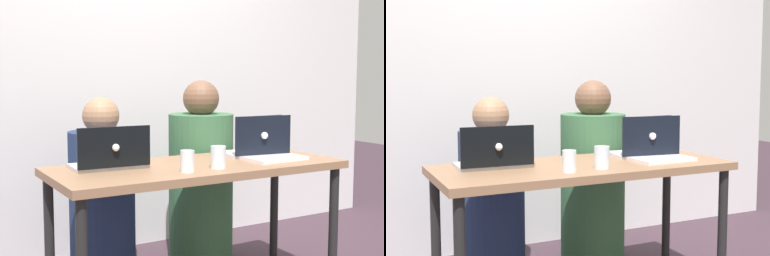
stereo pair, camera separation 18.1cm
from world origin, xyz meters
The scene contains 9 objects.
back_wall centered at (0.00, 1.11, 1.32)m, with size 4.50×0.10×2.65m, color silver.
desk centered at (0.00, 0.00, 0.67)m, with size 1.51×0.61×0.75m.
person_on_left centered at (-0.33, 0.52, 0.48)m, with size 0.39×0.39×1.08m.
person_on_right centered at (0.33, 0.52, 0.52)m, with size 0.44×0.44×1.17m.
laptop_back_right centered at (0.42, 0.07, 0.80)m, with size 0.37×0.29×0.23m.
laptop_back_left centered at (-0.44, 0.09, 0.79)m, with size 0.37×0.26×0.21m.
laptop_front_right centered at (0.42, -0.04, 0.80)m, with size 0.32×0.27×0.23m.
water_glass_left centered at (-0.16, -0.18, 0.79)m, with size 0.07×0.07×0.10m.
water_glass_center centered at (0.02, -0.16, 0.79)m, with size 0.08×0.08×0.11m.
Camera 2 is at (-1.21, -2.42, 1.21)m, focal length 50.00 mm.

